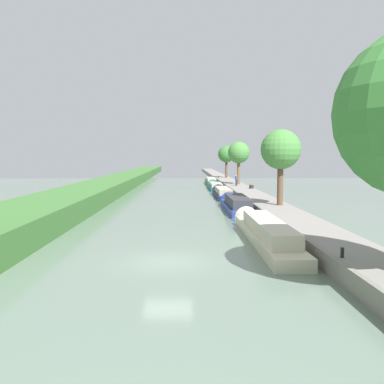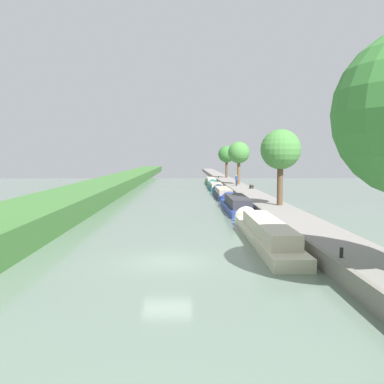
# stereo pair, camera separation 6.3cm
# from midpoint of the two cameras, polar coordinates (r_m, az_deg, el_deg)

# --- Properties ---
(ground_plane) EXTENTS (160.00, 160.00, 0.00)m
(ground_plane) POSITION_cam_midpoint_polar(r_m,az_deg,el_deg) (21.40, -3.35, -9.54)
(ground_plane) COLOR slate
(right_towpath) EXTENTS (3.16, 260.00, 0.89)m
(right_towpath) POSITION_cam_midpoint_polar(r_m,az_deg,el_deg) (22.81, 20.37, -7.79)
(right_towpath) COLOR gray
(right_towpath) RESTS_ON ground_plane
(stone_quay) EXTENTS (0.25, 260.00, 0.94)m
(stone_quay) POSITION_cam_midpoint_polar(r_m,az_deg,el_deg) (22.25, 16.24, -7.93)
(stone_quay) COLOR gray
(stone_quay) RESTS_ON ground_plane
(narrowboat_cream) EXTENTS (1.97, 15.23, 2.09)m
(narrowboat_cream) POSITION_cam_midpoint_polar(r_m,az_deg,el_deg) (26.84, 9.90, -5.32)
(narrowboat_cream) COLOR beige
(narrowboat_cream) RESTS_ON ground_plane
(narrowboat_blue) EXTENTS (2.18, 12.25, 2.22)m
(narrowboat_blue) POSITION_cam_midpoint_polar(r_m,az_deg,el_deg) (41.63, 6.09, -1.66)
(narrowboat_blue) COLOR #283D93
(narrowboat_blue) RESTS_ON ground_plane
(narrowboat_navy) EXTENTS (1.98, 12.34, 1.91)m
(narrowboat_navy) POSITION_cam_midpoint_polar(r_m,az_deg,el_deg) (55.45, 4.22, -0.09)
(narrowboat_navy) COLOR #141E42
(narrowboat_navy) RESTS_ON ground_plane
(narrowboat_teal) EXTENTS (2.08, 11.21, 1.98)m
(narrowboat_teal) POSITION_cam_midpoint_polar(r_m,az_deg,el_deg) (68.44, 3.23, 0.82)
(narrowboat_teal) COLOR #195B60
(narrowboat_teal) RESTS_ON ground_plane
(narrowboat_green) EXTENTS (1.83, 11.20, 1.85)m
(narrowboat_green) POSITION_cam_midpoint_polar(r_m,az_deg,el_deg) (80.29, 2.62, 1.48)
(narrowboat_green) COLOR #1E6033
(narrowboat_green) RESTS_ON ground_plane
(tree_rightbank_midnear) EXTENTS (3.64, 3.64, 6.92)m
(tree_rightbank_midnear) POSITION_cam_midpoint_polar(r_m,az_deg,el_deg) (38.51, 12.17, 5.67)
(tree_rightbank_midnear) COLOR brown
(tree_rightbank_midnear) RESTS_ON right_towpath
(tree_rightbank_midfar) EXTENTS (3.46, 3.46, 6.80)m
(tree_rightbank_midfar) POSITION_cam_midpoint_polar(r_m,az_deg,el_deg) (66.49, 6.50, 5.37)
(tree_rightbank_midfar) COLOR brown
(tree_rightbank_midfar) RESTS_ON right_towpath
(tree_rightbank_far) EXTENTS (3.51, 3.51, 6.69)m
(tree_rightbank_far) POSITION_cam_midpoint_polar(r_m,az_deg,el_deg) (87.41, 4.82, 5.19)
(tree_rightbank_far) COLOR brown
(tree_rightbank_far) RESTS_ON right_towpath
(person_walking) EXTENTS (0.34, 0.34, 1.66)m
(person_walking) POSITION_cam_midpoint_polar(r_m,az_deg,el_deg) (62.80, 6.18, 1.63)
(person_walking) COLOR #282D42
(person_walking) RESTS_ON right_towpath
(mooring_bollard_near) EXTENTS (0.16, 0.16, 0.45)m
(mooring_bollard_near) POSITION_cam_midpoint_polar(r_m,az_deg,el_deg) (19.59, 20.00, -7.84)
(mooring_bollard_near) COLOR black
(mooring_bollard_near) RESTS_ON right_towpath
(mooring_bollard_far) EXTENTS (0.16, 0.16, 0.45)m
(mooring_bollard_far) POSITION_cam_midpoint_polar(r_m,az_deg,el_deg) (85.15, 3.70, 2.08)
(mooring_bollard_far) COLOR black
(mooring_bollard_far) RESTS_ON right_towpath
(park_bench) EXTENTS (0.44, 1.50, 0.47)m
(park_bench) POSITION_cam_midpoint_polar(r_m,az_deg,el_deg) (58.31, 8.25, 0.84)
(park_bench) COLOR #333338
(park_bench) RESTS_ON right_towpath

